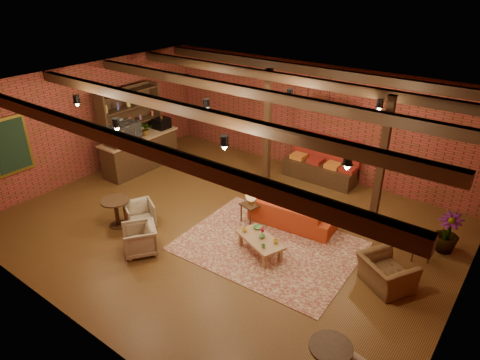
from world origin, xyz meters
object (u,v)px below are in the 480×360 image
Objects in this scene: sofa at (293,213)px; side_table_book at (422,242)px; side_table_lamp at (251,198)px; plant_tall at (457,195)px; armchair_a at (140,214)px; coffee_table at (260,240)px; armchair_b at (140,238)px; armchair_right at (387,268)px; round_table_left at (116,208)px; round_table_right at (330,359)px.

side_table_book is (2.83, 0.47, 0.11)m from sofa.
plant_tall reaches higher than side_table_lamp.
side_table_lamp reaches higher than armchair_a.
coffee_table is 1.31m from side_table_lamp.
side_table_lamp is at bearing 99.39° from armchair_b.
side_table_book is at bearing -71.09° from armchair_right.
side_table_book is (5.69, 2.68, 0.08)m from armchair_a.
round_table_left reaches higher than sofa.
plant_tall reaches higher than round_table_right.
armchair_a is (-2.87, -2.22, 0.03)m from sofa.
side_table_lamp is 1.22× the size of armchair_b.
armchair_a is 0.24× the size of plant_tall.
sofa is at bearing 31.38° from side_table_lamp.
round_table_right is (4.71, -0.54, 0.14)m from armchair_b.
round_table_right reaches higher than round_table_left.
coffee_table reaches higher than sofa.
plant_tall is (0.35, 0.60, 0.96)m from side_table_book.
round_table_left is (-3.33, -1.12, 0.13)m from coffee_table.
armchair_b is at bearing 173.43° from round_table_right.
side_table_lamp is 4.58m from round_table_right.
armchair_b is (1.24, -0.38, -0.12)m from round_table_left.
sofa is 2.92× the size of round_table_left.
round_table_left is 6.82m from side_table_book.
coffee_table is 1.89× the size of armchair_a.
armchair_right is (2.56, -0.85, 0.11)m from sofa.
coffee_table is at bearing 18.57° from round_table_left.
side_table_lamp reaches higher than sofa.
side_table_lamp is 2.66m from armchair_a.
round_table_right is (-0.18, -3.94, 0.08)m from side_table_book.
coffee_table is 0.45× the size of plant_tall.
coffee_table is 3.37m from side_table_book.
sofa is 2.17× the size of armchair_right.
armchair_right reaches higher than round_table_left.
round_table_left is at bearing -140.37° from side_table_lamp.
armchair_a is at bearing -164.72° from coffee_table.
side_table_lamp reaches higher than round_table_left.
armchair_a is at bearing -139.89° from side_table_lamp.
coffee_table is 3.32m from round_table_right.
armchair_a is at bearing 174.80° from armchair_b.
armchair_right is 2.63m from round_table_right.
side_table_book is (6.12, 3.01, -0.06)m from round_table_left.
plant_tall is (5.24, 4.00, 1.02)m from armchair_b.
round_table_left is at bearing -150.84° from plant_tall.
armchair_a is (-2.90, -0.79, -0.01)m from coffee_table.
coffee_table is 4.14m from plant_tall.
side_table_book is at bearing -176.08° from sofa.
coffee_table reaches higher than side_table_book.
coffee_table is 1.76× the size of armchair_b.
armchair_right reaches higher than armchair_a.
armchair_b is (0.81, -0.71, 0.02)m from armchair_a.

